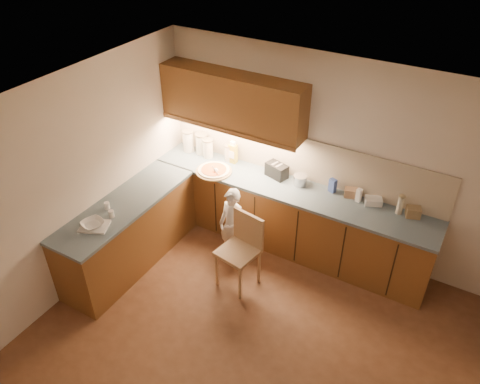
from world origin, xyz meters
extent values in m
plane|color=brown|center=(0.00, 0.00, 0.00)|extent=(4.50, 4.50, 0.00)
cube|color=beige|center=(0.00, 2.00, 1.30)|extent=(4.50, 0.04, 2.60)
cube|color=beige|center=(-2.25, 0.00, 1.30)|extent=(0.04, 4.00, 2.60)
cube|color=white|center=(0.00, 0.00, 2.60)|extent=(4.50, 4.00, 0.04)
cube|color=brown|center=(-0.38, 1.70, 0.44)|extent=(3.75, 0.60, 0.88)
cube|color=brown|center=(-1.95, 0.40, 0.44)|extent=(0.60, 2.00, 0.88)
cube|color=#4D616E|center=(-0.37, 1.70, 0.90)|extent=(3.77, 0.62, 0.04)
cube|color=#4D616E|center=(-1.95, 0.40, 0.90)|extent=(0.62, 2.02, 0.04)
cube|color=black|center=(-1.90, 1.40, 0.44)|extent=(0.02, 0.01, 0.80)
cube|color=black|center=(-1.30, 1.40, 0.44)|extent=(0.02, 0.01, 0.80)
cube|color=black|center=(-0.70, 1.40, 0.44)|extent=(0.02, 0.01, 0.80)
cube|color=black|center=(-0.10, 1.40, 0.44)|extent=(0.02, 0.01, 0.80)
cube|color=black|center=(0.50, 1.40, 0.44)|extent=(0.02, 0.01, 0.80)
cube|color=black|center=(1.10, 1.40, 0.44)|extent=(0.02, 0.01, 0.80)
cube|color=#BDAC92|center=(-0.38, 1.99, 1.21)|extent=(3.75, 0.02, 0.58)
cube|color=brown|center=(-1.27, 1.82, 1.85)|extent=(1.95, 0.35, 0.70)
cube|color=brown|center=(-1.27, 1.65, 1.50)|extent=(1.95, 0.02, 0.06)
cylinder|color=#A78953|center=(-1.39, 1.53, 0.93)|extent=(0.48, 0.48, 0.02)
cylinder|color=beige|center=(-1.39, 1.53, 0.95)|extent=(0.42, 0.42, 0.02)
cylinder|color=#B64518|center=(-1.39, 1.53, 0.96)|extent=(0.34, 0.34, 0.01)
sphere|color=white|center=(-1.34, 1.49, 0.98)|extent=(0.06, 0.06, 0.06)
cylinder|color=white|center=(-1.30, 1.44, 1.01)|extent=(0.07, 0.10, 0.19)
imported|color=silver|center=(-0.84, 1.07, 0.54)|extent=(0.43, 0.32, 1.07)
cylinder|color=tan|center=(-0.76, 0.58, 0.24)|extent=(0.04, 0.04, 0.48)
cylinder|color=tan|center=(-0.40, 0.51, 0.24)|extent=(0.04, 0.04, 0.48)
cylinder|color=tan|center=(-0.70, 0.94, 0.24)|extent=(0.04, 0.04, 0.48)
cylinder|color=tan|center=(-0.34, 0.88, 0.24)|extent=(0.04, 0.04, 0.48)
cube|color=tan|center=(-0.55, 0.73, 0.51)|extent=(0.50, 0.50, 0.04)
cube|color=tan|center=(-0.52, 0.92, 0.74)|extent=(0.43, 0.11, 0.43)
imported|color=silver|center=(-1.95, -0.12, 0.95)|extent=(0.30, 0.30, 0.06)
cylinder|color=white|center=(-2.00, 1.83, 1.07)|extent=(0.15, 0.15, 0.30)
cylinder|color=gray|center=(-2.00, 1.83, 1.23)|extent=(0.16, 0.16, 0.02)
cylinder|color=silver|center=(-1.81, 1.87, 1.06)|extent=(0.16, 0.16, 0.28)
cylinder|color=gray|center=(-1.81, 1.87, 1.21)|extent=(0.17, 0.17, 0.02)
cylinder|color=white|center=(-1.67, 1.82, 1.05)|extent=(0.14, 0.14, 0.25)
cylinder|color=gray|center=(-1.67, 1.82, 1.18)|extent=(0.15, 0.15, 0.02)
cylinder|color=beige|center=(-1.37, 1.90, 1.03)|extent=(0.14, 0.14, 0.22)
cylinder|color=tan|center=(-1.37, 1.90, 1.15)|extent=(0.15, 0.15, 0.02)
cube|color=gold|center=(-1.30, 1.87, 1.06)|extent=(0.11, 0.08, 0.27)
cube|color=silver|center=(-1.30, 1.87, 1.21)|extent=(0.07, 0.05, 0.05)
cube|color=black|center=(-0.62, 1.85, 1.01)|extent=(0.32, 0.24, 0.18)
cube|color=silver|center=(-0.66, 1.86, 1.11)|extent=(0.06, 0.13, 0.00)
cube|color=silver|center=(-0.59, 1.84, 1.11)|extent=(0.06, 0.13, 0.00)
cylinder|color=silver|center=(-0.28, 1.83, 0.98)|extent=(0.17, 0.17, 0.13)
cylinder|color=silver|center=(-0.28, 1.83, 1.05)|extent=(0.18, 0.18, 0.01)
cube|color=#344C9C|center=(0.13, 1.89, 1.01)|extent=(0.11, 0.09, 0.18)
cube|color=tan|center=(0.36, 1.90, 0.98)|extent=(0.18, 0.15, 0.11)
cube|color=white|center=(0.47, 1.85, 1.01)|extent=(0.07, 0.07, 0.17)
cube|color=silver|center=(0.65, 1.89, 0.96)|extent=(0.24, 0.21, 0.08)
cylinder|color=beige|center=(0.96, 1.85, 1.03)|extent=(0.07, 0.07, 0.23)
cylinder|color=tan|center=(0.96, 1.85, 1.16)|extent=(0.08, 0.08, 0.02)
cube|color=#9B7E53|center=(1.12, 1.87, 0.98)|extent=(0.19, 0.17, 0.12)
cube|color=silver|center=(-1.93, -0.12, 0.93)|extent=(0.38, 0.35, 0.02)
cylinder|color=white|center=(-2.05, 0.22, 0.96)|extent=(0.08, 0.08, 0.08)
cylinder|color=silver|center=(-1.89, 0.12, 0.96)|extent=(0.07, 0.07, 0.08)
camera|label=1|loc=(1.54, -2.83, 4.24)|focal=35.00mm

